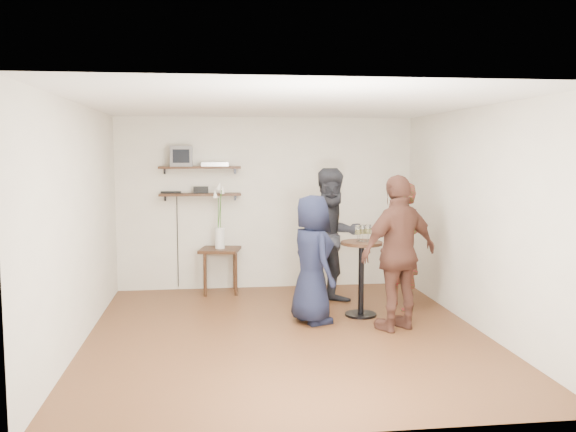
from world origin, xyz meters
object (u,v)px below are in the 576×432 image
object	(u,v)px
crt_monitor	(182,156)
person_navy	(312,259)
person_brown	(399,253)
person_plaid	(402,246)
radio	(201,190)
dvd_deck	(215,164)
drinks_table	(361,268)
side_table	(220,256)
person_dark	(333,237)

from	to	relation	value
crt_monitor	person_navy	bearing A→B (deg)	-49.45
person_brown	person_navy	bearing A→B (deg)	-48.08
person_plaid	radio	bearing A→B (deg)	-143.68
dvd_deck	person_plaid	bearing A→B (deg)	-29.46
person_plaid	drinks_table	bearing A→B (deg)	-90.00
drinks_table	radio	bearing A→B (deg)	140.12
person_brown	side_table	bearing A→B (deg)	-70.53
side_table	person_plaid	distance (m)	2.69
side_table	person_navy	distance (m)	2.06
person_dark	person_navy	distance (m)	0.99
side_table	crt_monitor	bearing A→B (deg)	162.11
crt_monitor	radio	size ratio (longest dim) A/B	1.45
dvd_deck	drinks_table	size ratio (longest dim) A/B	0.42
radio	crt_monitor	bearing A→B (deg)	180.00
person_plaid	side_table	bearing A→B (deg)	-143.00
crt_monitor	dvd_deck	world-z (taller)	crt_monitor
crt_monitor	person_brown	size ratio (longest dim) A/B	0.18
crt_monitor	radio	xyz separation A→B (m)	(0.27, 0.00, -0.50)
person_brown	dvd_deck	bearing A→B (deg)	-71.93
side_table	person_brown	distance (m)	2.99
person_brown	person_dark	bearing A→B (deg)	-92.45
dvd_deck	person_brown	world-z (taller)	dvd_deck
side_table	person_plaid	size ratio (longest dim) A/B	0.39
side_table	person_navy	bearing A→B (deg)	-57.84
radio	dvd_deck	bearing A→B (deg)	0.00
crt_monitor	person_plaid	distance (m)	3.44
drinks_table	person_brown	size ratio (longest dim) A/B	0.53
person_navy	person_brown	size ratio (longest dim) A/B	0.86
person_navy	person_dark	bearing A→B (deg)	-44.37
drinks_table	dvd_deck	bearing A→B (deg)	137.04
side_table	dvd_deck	bearing A→B (deg)	108.78
dvd_deck	person_dark	xyz separation A→B (m)	(1.59, -1.03, -0.97)
person_plaid	person_navy	size ratio (longest dim) A/B	1.08
dvd_deck	person_navy	size ratio (longest dim) A/B	0.26
radio	person_navy	distance (m)	2.45
crt_monitor	person_dark	size ratio (longest dim) A/B	0.17
crt_monitor	side_table	bearing A→B (deg)	-17.89
person_plaid	crt_monitor	bearing A→B (deg)	-141.43
dvd_deck	drinks_table	distance (m)	2.79
dvd_deck	drinks_table	bearing A→B (deg)	-42.96
person_navy	person_plaid	bearing A→B (deg)	-85.80
person_dark	crt_monitor	bearing A→B (deg)	134.55
dvd_deck	radio	bearing A→B (deg)	180.00
radio	person_dark	size ratio (longest dim) A/B	0.12
crt_monitor	person_dark	xyz separation A→B (m)	(2.07, -1.03, -1.09)
dvd_deck	radio	world-z (taller)	dvd_deck
side_table	person_brown	bearing A→B (deg)	-46.59
crt_monitor	person_brown	bearing A→B (deg)	-42.08
dvd_deck	person_navy	bearing A→B (deg)	-58.94
dvd_deck	radio	xyz separation A→B (m)	(-0.21, 0.00, -0.38)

